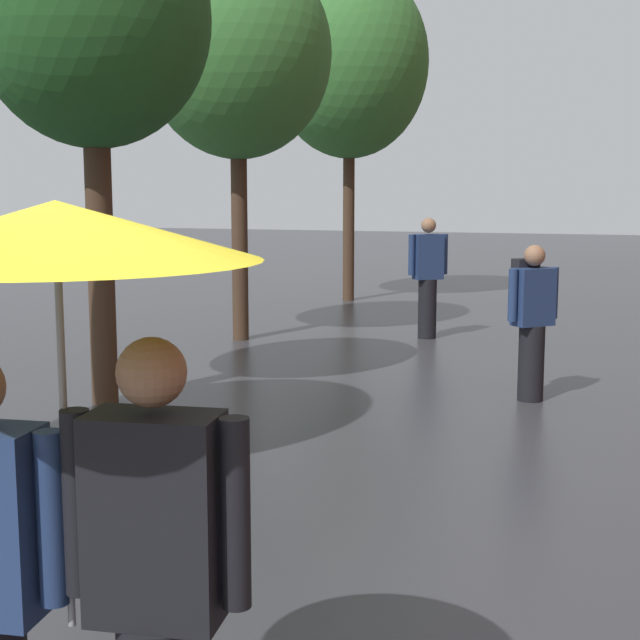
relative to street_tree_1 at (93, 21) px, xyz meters
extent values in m
cylinder|color=#473323|center=(0.00, 0.00, -2.29)|extent=(0.26, 0.26, 2.81)
ellipsoid|color=#235623|center=(0.00, 0.00, 0.04)|extent=(2.24, 2.24, 2.45)
cylinder|color=#473323|center=(-0.15, 3.99, -2.27)|extent=(0.23, 0.23, 2.86)
ellipsoid|color=#387533|center=(-0.15, 3.99, 0.23)|extent=(2.56, 2.56, 2.84)
cylinder|color=#473323|center=(0.10, 8.75, -2.16)|extent=(0.21, 0.21, 3.07)
ellipsoid|color=#387533|center=(0.10, 8.75, 0.67)|extent=(2.88, 2.88, 3.47)
cylinder|color=navy|center=(3.15, -5.71, -2.54)|extent=(0.09, 0.09, 0.55)
cube|color=black|center=(3.49, -5.67, -2.52)|extent=(0.42, 0.26, 0.64)
sphere|color=#9E7051|center=(3.49, -5.67, -2.07)|extent=(0.21, 0.21, 0.21)
cylinder|color=black|center=(3.24, -5.70, -2.48)|extent=(0.09, 0.09, 0.58)
cylinder|color=black|center=(3.73, -5.65, -2.48)|extent=(0.09, 0.09, 0.58)
cylinder|color=#9E9EA3|center=(3.19, -5.68, -2.31)|extent=(0.02, 0.02, 1.17)
cone|color=yellow|center=(3.19, -5.68, -1.66)|extent=(1.23, 1.23, 0.18)
cylinder|color=black|center=(4.06, 1.37, -3.31)|extent=(0.26, 0.26, 0.77)
cube|color=navy|center=(4.06, 1.37, -2.64)|extent=(0.45, 0.43, 0.58)
sphere|color=#9E7051|center=(4.06, 1.37, -2.23)|extent=(0.21, 0.21, 0.21)
cylinder|color=navy|center=(4.24, 1.54, -2.61)|extent=(0.09, 0.09, 0.52)
cylinder|color=navy|center=(3.87, 1.21, -2.61)|extent=(0.09, 0.09, 0.52)
cube|color=black|center=(3.96, 1.48, -2.45)|extent=(0.29, 0.28, 0.36)
cylinder|color=black|center=(2.33, 4.89, -3.27)|extent=(0.26, 0.26, 0.84)
cube|color=navy|center=(2.33, 4.89, -2.54)|extent=(0.45, 0.41, 0.63)
sphere|color=#9E7051|center=(2.33, 4.89, -2.10)|extent=(0.21, 0.21, 0.21)
cylinder|color=navy|center=(2.54, 5.03, -2.51)|extent=(0.09, 0.09, 0.57)
cylinder|color=navy|center=(2.12, 4.75, -2.51)|extent=(0.09, 0.09, 0.57)
camera|label=1|loc=(4.75, -8.10, -1.52)|focal=52.48mm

